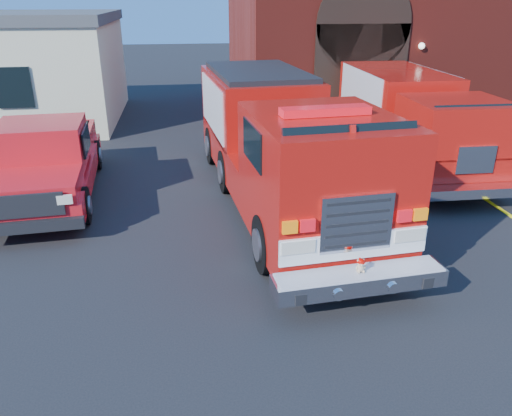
{
  "coord_description": "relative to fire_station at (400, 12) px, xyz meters",
  "views": [
    {
      "loc": [
        -1.24,
        -9.62,
        4.92
      ],
      "look_at": [
        0.0,
        -1.2,
        1.3
      ],
      "focal_mm": 35.0,
      "sensor_mm": 36.0,
      "label": 1
    }
  ],
  "objects": [
    {
      "name": "ground",
      "position": [
        -8.99,
        -13.98,
        -4.25
      ],
      "size": [
        100.0,
        100.0,
        0.0
      ],
      "primitive_type": "plane",
      "color": "black",
      "rests_on": "ground"
    },
    {
      "name": "parking_stripe_near",
      "position": [
        -2.49,
        -12.98,
        -4.25
      ],
      "size": [
        0.12,
        3.0,
        0.01
      ],
      "primitive_type": "cube",
      "color": "yellow",
      "rests_on": "ground"
    },
    {
      "name": "parking_stripe_mid",
      "position": [
        -2.49,
        -9.98,
        -4.25
      ],
      "size": [
        0.12,
        3.0,
        0.01
      ],
      "primitive_type": "cube",
      "color": "yellow",
      "rests_on": "ground"
    },
    {
      "name": "parking_stripe_far",
      "position": [
        -2.49,
        -6.98,
        -4.25
      ],
      "size": [
        0.12,
        3.0,
        0.01
      ],
      "primitive_type": "cube",
      "color": "yellow",
      "rests_on": "ground"
    },
    {
      "name": "fire_station",
      "position": [
        0.0,
        0.0,
        0.0
      ],
      "size": [
        15.2,
        10.2,
        8.45
      ],
      "color": "maroon",
      "rests_on": "ground"
    },
    {
      "name": "fire_engine",
      "position": [
        -7.91,
        -11.84,
        -2.66
      ],
      "size": [
        3.54,
        10.16,
        3.07
      ],
      "color": "black",
      "rests_on": "ground"
    },
    {
      "name": "pickup_truck",
      "position": [
        -13.8,
        -10.52,
        -3.28
      ],
      "size": [
        2.71,
        6.43,
        2.06
      ],
      "color": "black",
      "rests_on": "ground"
    },
    {
      "name": "secondary_truck",
      "position": [
        -3.17,
        -8.94,
        -2.79
      ],
      "size": [
        2.77,
        8.34,
        2.69
      ],
      "color": "black",
      "rests_on": "ground"
    }
  ]
}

